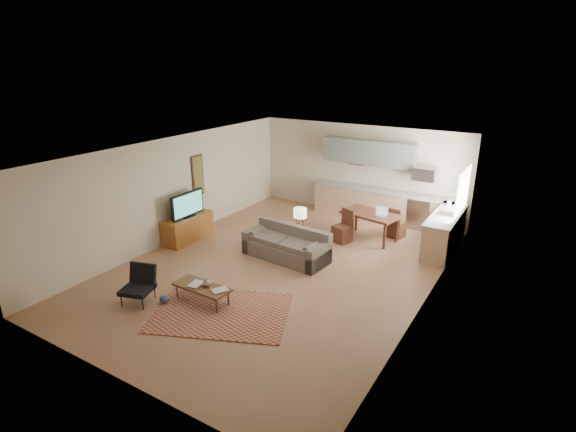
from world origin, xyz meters
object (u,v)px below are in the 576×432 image
Objects in this scene: armchair at (137,286)px; dining_table at (370,226)px; tv_credenza at (188,228)px; console_table at (300,240)px; sofa at (286,244)px; coffee_table at (202,294)px.

dining_table is at bearing 46.24° from armchair.
dining_table reaches higher than tv_credenza.
armchair is 6.04m from dining_table.
console_table is (2.91, 0.83, -0.01)m from tv_credenza.
sofa is 2.50m from dining_table.
sofa reaches higher than dining_table.
sofa is 0.48m from console_table.
armchair is (-1.06, -0.67, 0.19)m from coffee_table.
dining_table is (1.27, 2.16, -0.01)m from sofa.
tv_credenza is 4.78m from dining_table.
sofa is at bearing 7.33° from tv_credenza.
dining_table is (4.06, 2.52, 0.04)m from tv_credenza.
sofa is at bearing 84.20° from coffee_table.
coffee_table is 0.82× the size of dining_table.
tv_credenza is at bearing 98.12° from armchair.
sofa reaches higher than tv_credenza.
sofa is 1.52× the size of tv_credenza.
armchair is at bearing -146.18° from coffee_table.
console_table is (0.45, 3.06, 0.14)m from coffee_table.
sofa reaches higher than console_table.
coffee_table is at bearing -91.83° from sofa.
tv_credenza reaches higher than console_table.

